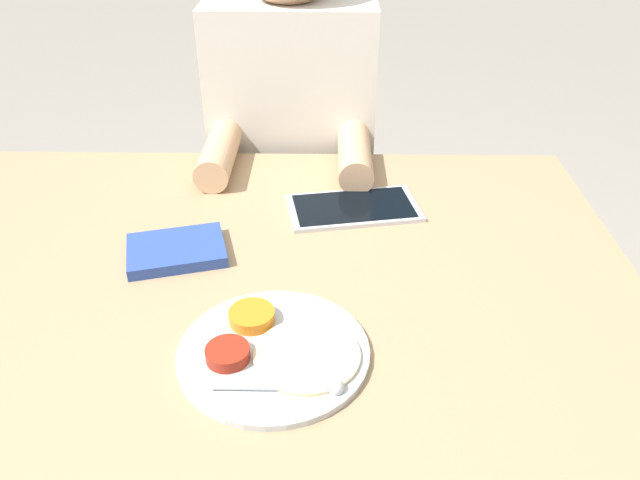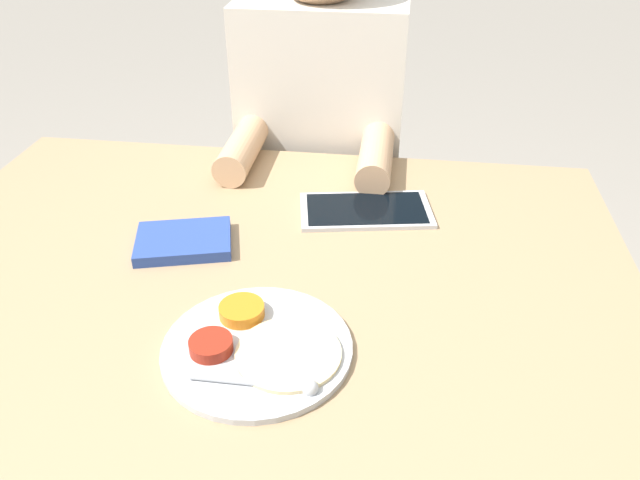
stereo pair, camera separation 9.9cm
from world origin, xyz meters
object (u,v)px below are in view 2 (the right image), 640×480
Objects in this scene: tablet_device at (366,210)px; person_diner at (321,185)px; thali_tray at (257,346)px; red_notebook at (184,242)px.

tablet_device is 0.42m from person_diner.
tablet_device is (0.12, 0.40, -0.00)m from thali_tray.
red_notebook is at bearing 127.42° from thali_tray.
thali_tray is 0.79m from person_diner.
red_notebook is 0.34m from tablet_device.
person_diner is at bearing 110.13° from tablet_device.
person_diner is (0.17, 0.53, -0.16)m from red_notebook.
red_notebook is 0.70× the size of tablet_device.
thali_tray is 0.21× the size of person_diner.
person_diner reaches higher than thali_tray.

